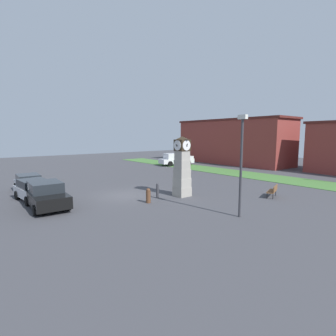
{
  "coord_description": "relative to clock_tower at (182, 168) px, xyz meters",
  "views": [
    {
      "loc": [
        17.45,
        -9.79,
        4.63
      ],
      "look_at": [
        1.14,
        3.33,
        1.98
      ],
      "focal_mm": 28.0,
      "sensor_mm": 36.0,
      "label": 1
    }
  ],
  "objects": [
    {
      "name": "car_navy_sedan",
      "position": [
        -8.93,
        -8.77,
        -1.42
      ],
      "size": [
        4.09,
        1.95,
        1.41
      ],
      "color": "silver",
      "rests_on": "ground_plane"
    },
    {
      "name": "clock_tower",
      "position": [
        0.0,
        0.0,
        0.0
      ],
      "size": [
        1.2,
        1.29,
        4.53
      ],
      "color": "#9D988D",
      "rests_on": "ground_plane"
    },
    {
      "name": "pickup_truck",
      "position": [
        -15.7,
        12.89,
        -1.22
      ],
      "size": [
        2.98,
        5.55,
        1.85
      ],
      "color": "silver",
      "rests_on": "ground_plane"
    },
    {
      "name": "grass_verge_far",
      "position": [
        -2.1,
        13.16,
        -2.12
      ],
      "size": [
        53.94,
        4.61,
        0.04
      ],
      "primitive_type": "cube",
      "color": "#477A38",
      "rests_on": "ground_plane"
    },
    {
      "name": "car_near_tower",
      "position": [
        -5.56,
        -9.07,
        -1.39
      ],
      "size": [
        4.0,
        2.22,
        1.47
      ],
      "color": "silver",
      "rests_on": "ground_plane"
    },
    {
      "name": "bollard_near_tower",
      "position": [
        -0.59,
        -1.88,
        -1.58
      ],
      "size": [
        0.2,
        0.2,
        1.12
      ],
      "color": "#333338",
      "rests_on": "ground_plane"
    },
    {
      "name": "warehouse_blue_far",
      "position": [
        -12.27,
        22.01,
        1.43
      ],
      "size": [
        19.44,
        6.54,
        7.12
      ],
      "color": "maroon",
      "rests_on": "ground_plane"
    },
    {
      "name": "street_lamp_far_side",
      "position": [
        5.9,
        -0.9,
        1.2
      ],
      "size": [
        0.5,
        0.24,
        5.72
      ],
      "color": "#333338",
      "rests_on": "ground_plane"
    },
    {
      "name": "ground_plane",
      "position": [
        -2.84,
        -3.32,
        -2.14
      ],
      "size": [
        89.9,
        89.9,
        0.0
      ],
      "primitive_type": "plane",
      "color": "#424247"
    },
    {
      "name": "car_by_building",
      "position": [
        -2.99,
        -8.91,
        -1.32
      ],
      "size": [
        4.38,
        2.23,
        1.65
      ],
      "color": "black",
      "rests_on": "ground_plane"
    },
    {
      "name": "bollard_mid_row",
      "position": [
        0.09,
        -3.17,
        -1.63
      ],
      "size": [
        0.32,
        0.32,
        1.02
      ],
      "color": "brown",
      "rests_on": "ground_plane"
    },
    {
      "name": "bench",
      "position": [
        4.58,
        5.01,
        -1.62
      ],
      "size": [
        1.06,
        1.68,
        0.9
      ],
      "color": "brown",
      "rests_on": "ground_plane"
    }
  ]
}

